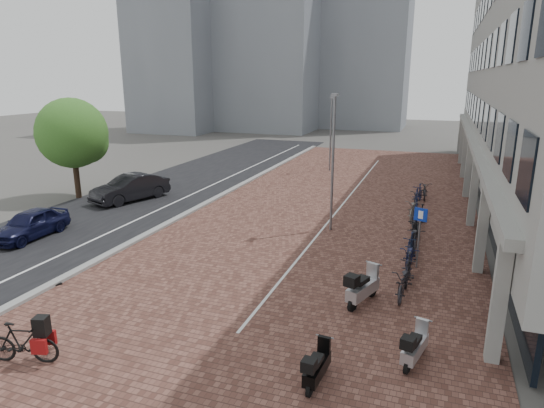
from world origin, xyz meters
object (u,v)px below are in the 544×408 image
at_px(parking_sign, 420,228).
at_px(hero_bike, 23,342).
at_px(car_navy, 30,224).
at_px(scooter_back, 415,345).
at_px(car_dark, 130,188).
at_px(scooter_mid, 317,365).
at_px(scooter_front, 363,286).

bearing_deg(parking_sign, hero_bike, -112.65).
xyz_separation_m(car_navy, scooter_back, (16.80, -4.18, -0.13)).
distance_m(car_dark, hero_bike, 16.25).
bearing_deg(parking_sign, car_navy, -152.20).
distance_m(hero_bike, parking_sign, 13.22).
bearing_deg(scooter_back, car_dark, 159.97).
bearing_deg(scooter_mid, car_navy, 162.86).
xyz_separation_m(hero_bike, scooter_mid, (7.16, 1.66, -0.08)).
relative_size(car_dark, parking_sign, 1.95).
relative_size(hero_bike, scooter_mid, 1.32).
bearing_deg(scooter_front, car_dark, 169.79).
height_order(scooter_front, scooter_mid, scooter_front).
relative_size(car_navy, car_dark, 0.82).
xyz_separation_m(car_dark, hero_bike, (7.32, -14.51, -0.18)).
xyz_separation_m(car_navy, scooter_front, (15.05, -1.41, -0.02)).
bearing_deg(scooter_back, scooter_mid, -128.26).
height_order(car_dark, scooter_mid, car_dark).
bearing_deg(parking_sign, scooter_mid, -82.50).
relative_size(car_navy, parking_sign, 1.59).
bearing_deg(car_dark, parking_sign, 2.63).
distance_m(car_navy, parking_sign, 16.68).
height_order(hero_bike, scooter_front, hero_bike).
height_order(hero_bike, scooter_back, hero_bike).
bearing_deg(car_dark, car_navy, -72.66).
relative_size(hero_bike, scooter_back, 1.27).
height_order(scooter_mid, scooter_back, scooter_back).
relative_size(car_navy, scooter_front, 2.10).
xyz_separation_m(scooter_front, scooter_back, (1.75, -2.77, -0.10)).
height_order(car_dark, scooter_back, car_dark).
relative_size(car_dark, scooter_front, 2.56).
bearing_deg(car_dark, scooter_back, -14.93).
bearing_deg(car_navy, scooter_back, -15.24).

